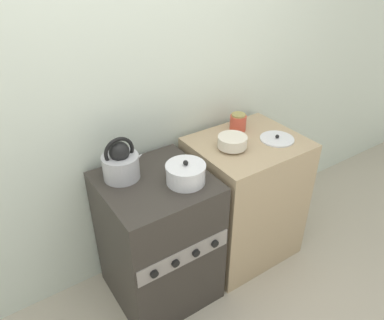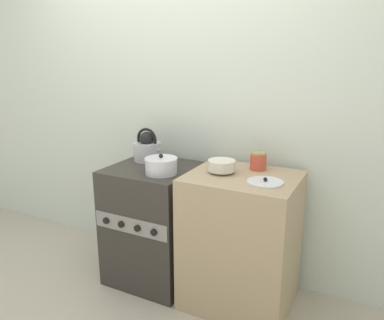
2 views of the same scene
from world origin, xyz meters
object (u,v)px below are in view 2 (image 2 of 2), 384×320
(cooking_pot, at_px, (161,166))
(loose_pot_lid, at_px, (265,182))
(stove, at_px, (155,223))
(storage_jar, at_px, (258,161))
(kettle, at_px, (147,148))
(enamel_bowl, at_px, (222,166))

(cooking_pot, relative_size, loose_pot_lid, 1.02)
(cooking_pot, height_order, loose_pot_lid, cooking_pot)
(stove, bearing_deg, storage_jar, 12.61)
(stove, relative_size, kettle, 3.47)
(kettle, xyz_separation_m, loose_pot_lid, (0.96, -0.21, -0.05))
(cooking_pot, relative_size, storage_jar, 1.91)
(enamel_bowl, xyz_separation_m, loose_pot_lid, (0.30, -0.07, -0.04))
(enamel_bowl, relative_size, loose_pot_lid, 0.83)
(stove, relative_size, storage_jar, 7.55)
(kettle, xyz_separation_m, cooking_pot, (0.26, -0.23, -0.04))
(cooking_pot, bearing_deg, kettle, 138.47)
(stove, bearing_deg, enamel_bowl, -1.34)
(cooking_pot, height_order, enamel_bowl, cooking_pot)
(enamel_bowl, height_order, loose_pot_lid, enamel_bowl)
(kettle, distance_m, cooking_pot, 0.35)
(storage_jar, bearing_deg, cooking_pot, -155.51)
(enamel_bowl, bearing_deg, storage_jar, 42.64)
(stove, bearing_deg, cooking_pot, -38.09)
(kettle, bearing_deg, stove, -44.69)
(stove, distance_m, storage_jar, 0.89)
(kettle, relative_size, loose_pot_lid, 1.16)
(kettle, xyz_separation_m, enamel_bowl, (0.65, -0.14, -0.01))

